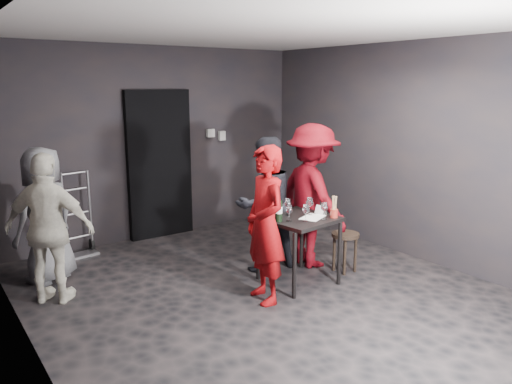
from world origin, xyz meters
TOP-DOWN VIEW (x-y plane):
  - floor at (0.00, 0.00)m, footprint 4.50×5.00m
  - ceiling at (0.00, 0.00)m, footprint 4.50×5.00m
  - wall_back at (0.00, 2.50)m, footprint 4.50×0.04m
  - wall_front at (0.00, -2.50)m, footprint 4.50×0.04m
  - wall_left at (-2.25, 0.00)m, footprint 0.04×5.00m
  - wall_right at (2.25, 0.00)m, footprint 0.04×5.00m
  - doorway at (0.00, 2.44)m, footprint 0.95×0.10m
  - wallbox_upper at (0.85, 2.45)m, footprint 0.12×0.06m
  - wallbox_lower at (1.05, 2.45)m, footprint 0.10×0.06m
  - hand_truck at (-1.22, 2.30)m, footprint 0.37×0.32m
  - tasting_table at (0.50, -0.05)m, footprint 0.72×0.72m
  - stool at (1.15, -0.13)m, footprint 0.32×0.32m
  - server_red at (-0.09, -0.23)m, footprint 0.51×0.68m
  - woman_black at (0.43, 0.49)m, footprint 0.82×0.45m
  - man_maroon at (0.99, 0.29)m, footprint 0.70×1.32m
  - bystander_cream at (-1.86, 0.98)m, footprint 0.99×0.92m
  - bystander_grey at (-1.76, 1.59)m, footprint 0.85×0.72m
  - tasting_mat at (0.61, -0.15)m, footprint 0.36×0.31m
  - wine_glass_a at (0.30, -0.12)m, footprint 0.09×0.09m
  - wine_glass_b at (0.30, 0.07)m, footprint 0.10×0.10m
  - wine_glass_c at (0.45, 0.09)m, footprint 0.10×0.10m
  - wine_glass_d at (0.44, -0.22)m, footprint 0.08×0.08m
  - wine_glass_e at (0.66, -0.28)m, footprint 0.09×0.09m
  - wine_glass_f at (0.65, -0.05)m, footprint 0.09×0.09m
  - wine_bottle at (0.21, -0.06)m, footprint 0.08×0.08m
  - breadstick_cup at (0.80, -0.29)m, footprint 0.08×0.08m
  - reserved_card at (0.77, -0.09)m, footprint 0.09×0.13m

SIDE VIEW (x-z plane):
  - floor at x=0.00m, z-range -0.01..0.01m
  - hand_truck at x=-1.22m, z-range -0.34..0.75m
  - stool at x=1.15m, z-range 0.13..0.60m
  - tasting_table at x=0.50m, z-range 0.28..1.03m
  - tasting_mat at x=0.61m, z-range 0.75..0.75m
  - bystander_grey at x=-1.76m, z-range 0.00..1.53m
  - bystander_cream at x=-1.86m, z-range 0.00..1.56m
  - reserved_card at x=0.77m, z-range 0.75..0.85m
  - woman_black at x=0.43m, z-range 0.00..1.68m
  - wine_glass_a at x=0.30m, z-range 0.75..0.94m
  - server_red at x=-0.09m, z-range 0.00..1.70m
  - wine_glass_d at x=0.44m, z-range 0.75..0.95m
  - wine_glass_c at x=0.45m, z-range 0.75..0.95m
  - wine_glass_e at x=0.66m, z-range 0.75..0.96m
  - wine_glass_f at x=0.65m, z-range 0.75..0.97m
  - wine_glass_b at x=0.30m, z-range 0.75..0.97m
  - breadstick_cup at x=0.80m, z-range 0.74..1.00m
  - wine_bottle at x=0.21m, z-range 0.71..1.03m
  - man_maroon at x=0.99m, z-range 0.00..1.98m
  - doorway at x=0.00m, z-range 0.00..2.10m
  - wall_back at x=0.00m, z-range 0.00..2.70m
  - wall_front at x=0.00m, z-range 0.00..2.70m
  - wall_left at x=-2.25m, z-range 0.00..2.70m
  - wall_right at x=2.25m, z-range 0.00..2.70m
  - wallbox_lower at x=1.05m, z-range 1.33..1.47m
  - wallbox_upper at x=0.85m, z-range 1.39..1.51m
  - ceiling at x=0.00m, z-range 2.69..2.71m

